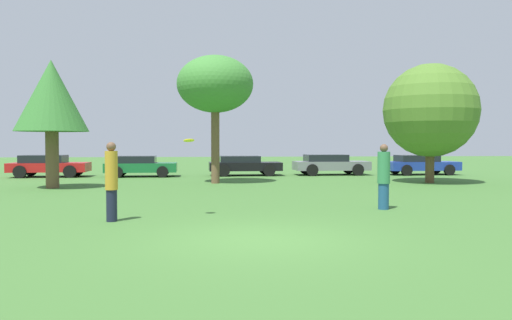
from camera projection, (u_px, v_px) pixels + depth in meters
ground_plane at (260, 239)px, 10.06m from camera, size 120.00×120.00×0.00m
person_thrower at (111, 181)px, 12.30m from camera, size 0.31×0.31×1.95m
person_catcher at (384, 176)px, 14.55m from camera, size 0.36×0.36×1.90m
frisbee at (189, 140)px, 13.03m from camera, size 0.29×0.28×0.10m
tree_0 at (51, 97)px, 21.32m from camera, size 3.04×3.04×5.47m
tree_1 at (215, 85)px, 23.82m from camera, size 3.63×3.63×6.08m
tree_2 at (430, 111)px, 24.11m from camera, size 4.49×4.49×5.74m
parked_car_red at (48, 165)px, 28.46m from camera, size 4.30×2.16×1.24m
parked_car_green at (140, 166)px, 28.69m from camera, size 4.03×2.10×1.19m
parked_car_black at (244, 165)px, 29.71m from camera, size 4.28×2.15×1.16m
parked_car_grey at (330, 164)px, 30.23m from camera, size 4.48×2.08×1.23m
parked_car_blue at (420, 164)px, 30.47m from camera, size 4.33×1.99×1.19m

